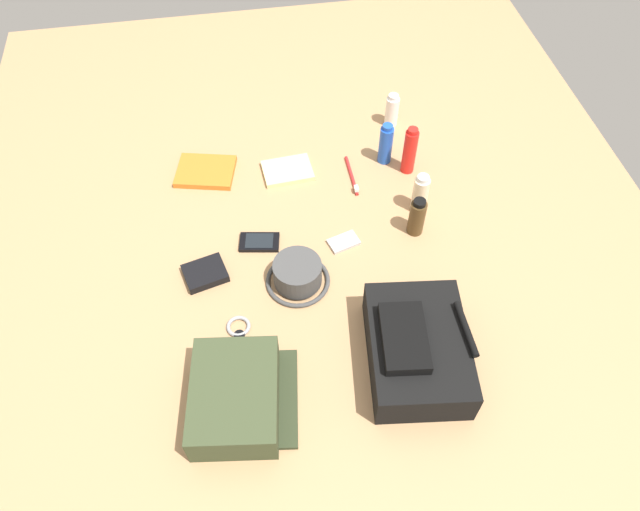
{
  "coord_description": "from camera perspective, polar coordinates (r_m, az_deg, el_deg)",
  "views": [
    {
      "loc": [
        0.96,
        -0.17,
        1.32
      ],
      "look_at": [
        0.0,
        0.0,
        0.04
      ],
      "focal_mm": 33.43,
      "sensor_mm": 36.0,
      "label": 1
    }
  ],
  "objects": [
    {
      "name": "paperback_novel",
      "position": [
        1.9,
        -10.89,
        7.89
      ],
      "size": [
        0.17,
        0.2,
        0.02
      ],
      "color": "orange",
      "rests_on": "ground_plane"
    },
    {
      "name": "wristwatch",
      "position": [
        1.54,
        -7.79,
        -6.85
      ],
      "size": [
        0.07,
        0.06,
        0.01
      ],
      "color": "#99999E",
      "rests_on": "ground_plane"
    },
    {
      "name": "bucket_hat",
      "position": [
        1.58,
        -2.16,
        -1.83
      ],
      "size": [
        0.17,
        0.17,
        0.08
      ],
      "color": "#434343",
      "rests_on": "ground_plane"
    },
    {
      "name": "toothpaste_tube",
      "position": [
        2.02,
        6.91,
        13.62
      ],
      "size": [
        0.04,
        0.04,
        0.12
      ],
      "color": "white",
      "rests_on": "ground_plane"
    },
    {
      "name": "toothbrush",
      "position": [
        1.85,
        3.1,
        7.48
      ],
      "size": [
        0.16,
        0.01,
        0.02
      ],
      "color": "red",
      "rests_on": "ground_plane"
    },
    {
      "name": "wallet",
      "position": [
        1.64,
        -10.93,
        -1.68
      ],
      "size": [
        0.11,
        0.13,
        0.02
      ],
      "primitive_type": "cube",
      "rotation": [
        0.0,
        0.0,
        0.25
      ],
      "color": "black",
      "rests_on": "ground_plane"
    },
    {
      "name": "cell_phone",
      "position": [
        1.69,
        -5.82,
        1.29
      ],
      "size": [
        0.08,
        0.12,
        0.01
      ],
      "color": "black",
      "rests_on": "ground_plane"
    },
    {
      "name": "cologne_bottle",
      "position": [
        1.69,
        9.27,
        3.67
      ],
      "size": [
        0.05,
        0.05,
        0.13
      ],
      "color": "#473319",
      "rests_on": "ground_plane"
    },
    {
      "name": "backpack",
      "position": [
        1.45,
        9.24,
        -8.78
      ],
      "size": [
        0.35,
        0.27,
        0.14
      ],
      "color": "black",
      "rests_on": "ground_plane"
    },
    {
      "name": "deodorant_spray",
      "position": [
        1.88,
        6.31,
        10.56
      ],
      "size": [
        0.04,
        0.04,
        0.14
      ],
      "color": "blue",
      "rests_on": "ground_plane"
    },
    {
      "name": "media_player",
      "position": [
        1.68,
        2.27,
        1.3
      ],
      "size": [
        0.07,
        0.1,
        0.01
      ],
      "color": "#B7B7BC",
      "rests_on": "ground_plane"
    },
    {
      "name": "lotion_bottle",
      "position": [
        1.75,
        9.58,
        5.84
      ],
      "size": [
        0.05,
        0.05,
        0.13
      ],
      "color": "beige",
      "rests_on": "ground_plane"
    },
    {
      "name": "toiletry_pouch",
      "position": [
        1.4,
        -7.95,
        -13.29
      ],
      "size": [
        0.28,
        0.27,
        0.1
      ],
      "color": "#384228",
      "rests_on": "ground_plane"
    },
    {
      "name": "sunscreen_spray",
      "position": [
        1.85,
        8.59,
        9.88
      ],
      "size": [
        0.04,
        0.04,
        0.17
      ],
      "color": "red",
      "rests_on": "ground_plane"
    },
    {
      "name": "ground_plane",
      "position": [
        1.65,
        0.0,
        -1.09
      ],
      "size": [
        2.64,
        2.02,
        0.02
      ],
      "primitive_type": "cube",
      "color": "tan",
      "rests_on": "ground"
    },
    {
      "name": "notepad",
      "position": [
        1.87,
        -3.13,
        8.11
      ],
      "size": [
        0.12,
        0.16,
        0.02
      ],
      "primitive_type": "cube",
      "rotation": [
        0.0,
        0.0,
        0.07
      ],
      "color": "beige",
      "rests_on": "ground_plane"
    }
  ]
}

